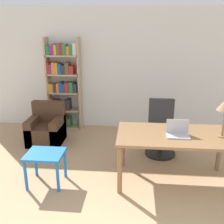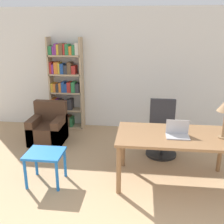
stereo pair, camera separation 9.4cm
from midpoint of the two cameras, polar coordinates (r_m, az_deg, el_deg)
wall_back at (r=5.98m, az=7.21°, el=8.93°), size 8.00×0.06×2.70m
desk at (r=4.00m, az=14.17°, el=-6.06°), size 1.70×0.92×0.78m
laptop at (r=3.90m, az=14.74°, el=-4.42°), size 0.33×0.22×0.23m
office_chair at (r=4.96m, az=11.33°, el=-4.21°), size 0.57×0.57×1.02m
side_table_blue at (r=4.08m, az=-13.73°, el=-9.66°), size 0.55×0.47×0.51m
armchair at (r=5.57m, az=-13.22°, el=-3.58°), size 0.67×0.67×0.81m
bookshelf at (r=6.09m, az=-9.72°, el=5.87°), size 0.76×0.28×2.08m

